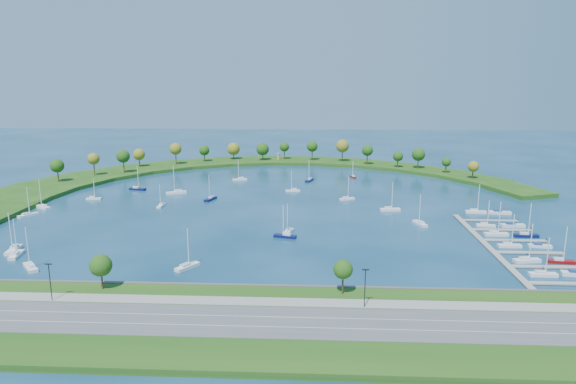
{
  "coord_description": "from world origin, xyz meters",
  "views": [
    {
      "loc": [
        16.72,
        -234.03,
        57.78
      ],
      "look_at": [
        5.0,
        5.0,
        4.0
      ],
      "focal_mm": 31.86,
      "sensor_mm": 36.0,
      "label": 1
    }
  ],
  "objects_px": {
    "docked_boat_10": "(476,211)",
    "moored_boat_19": "(211,198)",
    "moored_boat_16": "(240,179)",
    "moored_boat_9": "(14,249)",
    "moored_boat_5": "(43,206)",
    "docked_boat_2": "(527,259)",
    "moored_boat_0": "(16,254)",
    "docked_boat_11": "(499,212)",
    "dock_system": "(509,246)",
    "docked_boat_3": "(561,260)",
    "moored_boat_18": "(30,266)",
    "docked_boat_8": "(486,224)",
    "moored_boat_14": "(288,231)",
    "moored_boat_2": "(309,180)",
    "docked_boat_4": "(509,245)",
    "moored_boat_1": "(353,176)",
    "docked_boat_0": "(543,273)",
    "moored_boat_7": "(161,205)",
    "moored_boat_8": "(176,192)",
    "docked_boat_7": "(526,235)",
    "moored_boat_12": "(293,190)",
    "moored_boat_4": "(137,188)",
    "harbor_tower": "(278,156)",
    "docked_boat_5": "(540,246)",
    "moored_boat_3": "(285,235)",
    "moored_boat_6": "(420,223)",
    "moored_boat_11": "(94,198)",
    "moored_boat_17": "(187,266)",
    "docked_boat_6": "(496,233)",
    "moored_boat_10": "(28,214)",
    "moored_boat_13": "(390,209)",
    "moored_boat_15": "(347,198)"
  },
  "relations": [
    {
      "from": "docked_boat_10",
      "to": "moored_boat_19",
      "type": "bearing_deg",
      "value": 175.89
    },
    {
      "from": "moored_boat_16",
      "to": "moored_boat_9",
      "type": "bearing_deg",
      "value": 44.46
    },
    {
      "from": "moored_boat_5",
      "to": "docked_boat_2",
      "type": "bearing_deg",
      "value": -164.4
    },
    {
      "from": "moored_boat_0",
      "to": "docked_boat_11",
      "type": "distance_m",
      "value": 189.36
    },
    {
      "from": "dock_system",
      "to": "docked_boat_3",
      "type": "bearing_deg",
      "value": -54.82
    },
    {
      "from": "moored_boat_18",
      "to": "docked_boat_8",
      "type": "xyz_separation_m",
      "value": [
        155.44,
        53.81,
        -0.08
      ]
    },
    {
      "from": "moored_boat_14",
      "to": "moored_boat_16",
      "type": "height_order",
      "value": "moored_boat_16"
    },
    {
      "from": "moored_boat_2",
      "to": "docked_boat_4",
      "type": "height_order",
      "value": "moored_boat_2"
    },
    {
      "from": "moored_boat_1",
      "to": "moored_boat_5",
      "type": "relative_size",
      "value": 0.72
    },
    {
      "from": "docked_boat_0",
      "to": "docked_boat_11",
      "type": "bearing_deg",
      "value": 80.94
    },
    {
      "from": "docked_boat_4",
      "to": "moored_boat_7",
      "type": "bearing_deg",
      "value": 158.58
    },
    {
      "from": "moored_boat_5",
      "to": "moored_boat_8",
      "type": "bearing_deg",
      "value": -115.63
    },
    {
      "from": "docked_boat_0",
      "to": "docked_boat_11",
      "type": "height_order",
      "value": "docked_boat_0"
    },
    {
      "from": "docked_boat_7",
      "to": "moored_boat_12",
      "type": "bearing_deg",
      "value": 141.91
    },
    {
      "from": "moored_boat_2",
      "to": "moored_boat_4",
      "type": "distance_m",
      "value": 94.34
    },
    {
      "from": "dock_system",
      "to": "moored_boat_4",
      "type": "xyz_separation_m",
      "value": [
        -160.5,
        84.68,
        0.58
      ]
    },
    {
      "from": "docked_boat_4",
      "to": "docked_boat_10",
      "type": "xyz_separation_m",
      "value": [
        2.39,
        45.88,
        0.03
      ]
    },
    {
      "from": "harbor_tower",
      "to": "docked_boat_5",
      "type": "bearing_deg",
      "value": -59.83
    },
    {
      "from": "moored_boat_3",
      "to": "moored_boat_6",
      "type": "height_order",
      "value": "moored_boat_3"
    },
    {
      "from": "moored_boat_12",
      "to": "moored_boat_11",
      "type": "bearing_deg",
      "value": 6.26
    },
    {
      "from": "moored_boat_16",
      "to": "docked_boat_0",
      "type": "distance_m",
      "value": 178.12
    },
    {
      "from": "moored_boat_7",
      "to": "moored_boat_14",
      "type": "relative_size",
      "value": 0.91
    },
    {
      "from": "moored_boat_17",
      "to": "docked_boat_10",
      "type": "relative_size",
      "value": 0.99
    },
    {
      "from": "harbor_tower",
      "to": "docked_boat_5",
      "type": "relative_size",
      "value": 0.55
    },
    {
      "from": "moored_boat_2",
      "to": "moored_boat_7",
      "type": "distance_m",
      "value": 91.52
    },
    {
      "from": "moored_boat_0",
      "to": "docked_boat_11",
      "type": "height_order",
      "value": "moored_boat_0"
    },
    {
      "from": "moored_boat_5",
      "to": "docked_boat_8",
      "type": "bearing_deg",
      "value": -152.89
    },
    {
      "from": "dock_system",
      "to": "docked_boat_4",
      "type": "bearing_deg",
      "value": -25.58
    },
    {
      "from": "moored_boat_0",
      "to": "moored_boat_17",
      "type": "bearing_deg",
      "value": -107.12
    },
    {
      "from": "moored_boat_0",
      "to": "moored_boat_17",
      "type": "xyz_separation_m",
      "value": [
        58.99,
        -7.99,
        0.0
      ]
    },
    {
      "from": "moored_boat_16",
      "to": "docked_boat_6",
      "type": "distance_m",
      "value": 148.82
    },
    {
      "from": "docked_boat_5",
      "to": "moored_boat_17",
      "type": "bearing_deg",
      "value": -160.21
    },
    {
      "from": "moored_boat_10",
      "to": "moored_boat_18",
      "type": "bearing_deg",
      "value": -117.91
    },
    {
      "from": "docked_boat_3",
      "to": "docked_boat_7",
      "type": "distance_m",
      "value": 27.32
    },
    {
      "from": "moored_boat_14",
      "to": "moored_boat_19",
      "type": "xyz_separation_m",
      "value": [
        -40.02,
        51.62,
        0.03
      ]
    },
    {
      "from": "moored_boat_1",
      "to": "moored_boat_8",
      "type": "height_order",
      "value": "moored_boat_8"
    },
    {
      "from": "moored_boat_18",
      "to": "docked_boat_4",
      "type": "bearing_deg",
      "value": -120.91
    },
    {
      "from": "moored_boat_7",
      "to": "moored_boat_2",
      "type": "bearing_deg",
      "value": 136.35
    },
    {
      "from": "moored_boat_1",
      "to": "moored_boat_16",
      "type": "relative_size",
      "value": 0.8
    },
    {
      "from": "moored_boat_17",
      "to": "moored_boat_19",
      "type": "distance_m",
      "value": 90.5
    },
    {
      "from": "moored_boat_6",
      "to": "moored_boat_8",
      "type": "distance_m",
      "value": 123.16
    },
    {
      "from": "moored_boat_17",
      "to": "docked_boat_6",
      "type": "bearing_deg",
      "value": -35.55
    },
    {
      "from": "moored_boat_8",
      "to": "docked_boat_4",
      "type": "bearing_deg",
      "value": 124.2
    },
    {
      "from": "moored_boat_14",
      "to": "docked_boat_5",
      "type": "distance_m",
      "value": 89.17
    },
    {
      "from": "moored_boat_13",
      "to": "moored_boat_19",
      "type": "relative_size",
      "value": 1.04
    },
    {
      "from": "moored_boat_0",
      "to": "moored_boat_1",
      "type": "height_order",
      "value": "moored_boat_0"
    },
    {
      "from": "moored_boat_6",
      "to": "docked_boat_8",
      "type": "relative_size",
      "value": 1.16
    },
    {
      "from": "moored_boat_9",
      "to": "moored_boat_19",
      "type": "relative_size",
      "value": 1.1
    },
    {
      "from": "moored_boat_16",
      "to": "docked_boat_2",
      "type": "height_order",
      "value": "docked_boat_2"
    },
    {
      "from": "moored_boat_15",
      "to": "docked_boat_8",
      "type": "bearing_deg",
      "value": -64.65
    }
  ]
}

